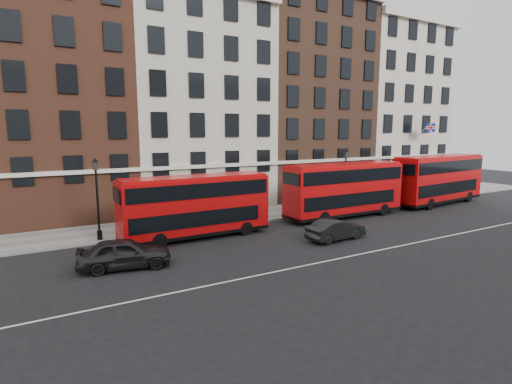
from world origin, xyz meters
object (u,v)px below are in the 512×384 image
bus_d (438,178)px  traffic_light (446,174)px  bus_b (195,205)px  car_front (336,229)px  bus_c (344,189)px  car_rear (124,253)px

bus_d → traffic_light: 5.34m
bus_b → car_front: 9.52m
bus_c → car_front: 7.42m
bus_b → bus_d: size_ratio=0.87×
bus_c → car_rear: (-18.54, -3.73, -1.62)m
bus_b → car_rear: (-5.44, -3.73, -1.46)m
bus_d → car_front: size_ratio=2.72×
bus_c → car_rear: bus_c is taller
bus_b → traffic_light: bus_b is taller
bus_d → car_front: bearing=-169.2°
bus_c → traffic_light: size_ratio=3.29×
bus_c → bus_d: (12.13, -0.00, 0.14)m
bus_d → bus_b: bearing=174.6°
bus_c → car_front: (-5.17, -5.03, -1.73)m
bus_b → bus_c: size_ratio=0.94×
car_front → bus_b: bearing=54.1°
car_front → traffic_light: 23.34m
car_rear → bus_d: bearing=-72.2°
bus_c → traffic_light: bearing=8.3°
bus_b → traffic_light: size_ratio=3.09×
bus_d → car_front: bus_d is taller
bus_d → car_rear: size_ratio=2.43×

